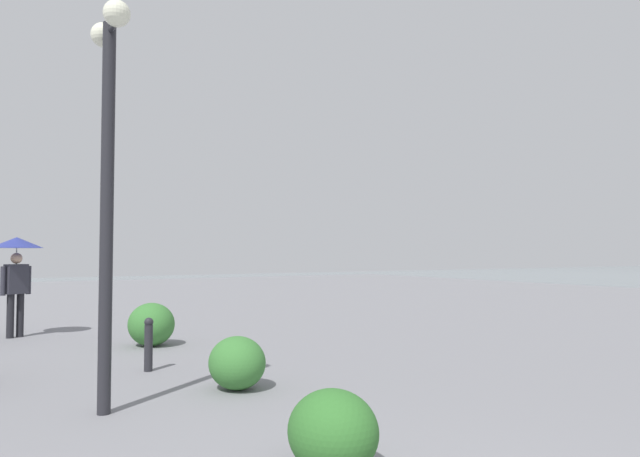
% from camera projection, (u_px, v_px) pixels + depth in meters
% --- Properties ---
extents(lamppost, '(0.98, 0.28, 4.34)m').
position_uv_depth(lamppost, '(108.00, 147.00, 6.28)').
color(lamppost, '#232328').
rests_on(lamppost, ground).
extents(pedestrian, '(1.00, 1.00, 2.03)m').
position_uv_depth(pedestrian, '(17.00, 258.00, 11.79)').
color(pedestrian, black).
rests_on(pedestrian, ground).
extents(bollard_near, '(0.13, 0.13, 0.77)m').
position_uv_depth(bollard_near, '(149.00, 343.00, 8.40)').
color(bollard_near, '#232328').
rests_on(bollard_near, ground).
extents(bollard_mid, '(0.13, 0.13, 0.69)m').
position_uv_depth(bollard_mid, '(149.00, 324.00, 11.07)').
color(bollard_mid, '#232328').
rests_on(bollard_mid, ground).
extents(shrub_low, '(0.77, 0.69, 0.65)m').
position_uv_depth(shrub_low, '(333.00, 432.00, 4.50)').
color(shrub_low, '#2D6628').
rests_on(shrub_low, ground).
extents(shrub_round, '(0.93, 0.83, 0.79)m').
position_uv_depth(shrub_round, '(151.00, 324.00, 10.69)').
color(shrub_round, '#387533').
rests_on(shrub_round, ground).
extents(shrub_wide, '(0.78, 0.70, 0.66)m').
position_uv_depth(shrub_wide, '(237.00, 363.00, 7.28)').
color(shrub_wide, '#387533').
rests_on(shrub_wide, ground).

